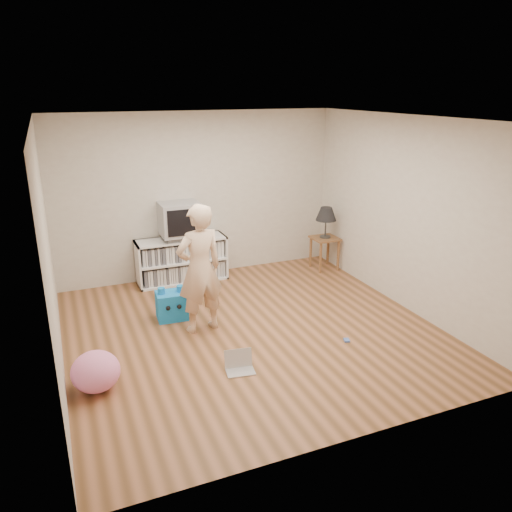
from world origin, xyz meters
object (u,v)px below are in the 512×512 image
Objects in this scene: plush_blue at (172,305)px; dvd_deck at (181,236)px; table_lamp at (326,215)px; side_table at (325,245)px; laptop at (239,365)px; media_unit at (182,260)px; person at (200,269)px; plush_pink at (96,372)px; crt_tv at (180,219)px.

dvd_deck is at bearing 73.27° from plush_blue.
table_lamp reaches higher than dvd_deck.
side_table is 1.62× the size of laptop.
media_unit is 0.39m from dvd_deck.
person is (-2.57, -1.38, -0.12)m from table_lamp.
person is (-0.21, -1.76, 0.47)m from media_unit.
dvd_deck is 3.10m from plush_pink.
crt_tv reaches higher than plush_pink.
media_unit is 3.08m from plush_pink.
crt_tv is at bearing -90.00° from dvd_deck.
plush_blue is (-0.48, -1.29, -0.54)m from dvd_deck.
crt_tv is 3.16m from plush_pink.
crt_tv is at bearing -106.29° from person.
crt_tv is 1.32× the size of plush_blue.
media_unit is at bearing 90.00° from crt_tv.
table_lamp is at bearing 29.75° from plush_pink.
table_lamp is (2.36, -0.37, -0.08)m from crt_tv.
dvd_deck is at bearing 171.10° from table_lamp.
person is (-0.21, -1.75, 0.08)m from dvd_deck.
side_table is 2.94m from person.
dvd_deck is 1.33× the size of laptop.
media_unit is at bearing 170.73° from table_lamp.
person reaches higher than side_table.
plush_blue is (-0.27, 0.46, -0.63)m from person.
person is at bearing -96.64° from media_unit.
table_lamp is at bearing 0.00° from side_table.
dvd_deck is 0.99× the size of plush_blue.
media_unit is 3.11× the size of dvd_deck.
dvd_deck is at bearing 58.99° from plush_pink.
plush_blue reaches higher than laptop.
table_lamp reaches higher than plush_pink.
plush_pink reaches higher than laptop.
plush_blue is at bearing -110.33° from dvd_deck.
plush_pink is at bearing -125.89° from plush_blue.
laptop is 0.69× the size of plush_pink.
plush_pink is (-3.94, -2.25, -0.73)m from table_lamp.
crt_tv is 1.09× the size of side_table.
laptop is at bearing -92.10° from crt_tv.
side_table is 1.07× the size of table_lamp.
crt_tv reaches higher than table_lamp.
dvd_deck reaches higher than laptop.
media_unit is 2.86m from laptop.
media_unit is at bearing 90.00° from dvd_deck.
dvd_deck is at bearing -90.00° from media_unit.
dvd_deck is 0.75× the size of crt_tv.
plush_blue is (-2.84, -0.92, -0.22)m from side_table.
table_lamp is at bearing -161.38° from person.
plush_pink is at bearing -120.86° from media_unit.
plush_pink is at bearing -150.25° from side_table.
person is (-2.57, -1.38, 0.40)m from side_table.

